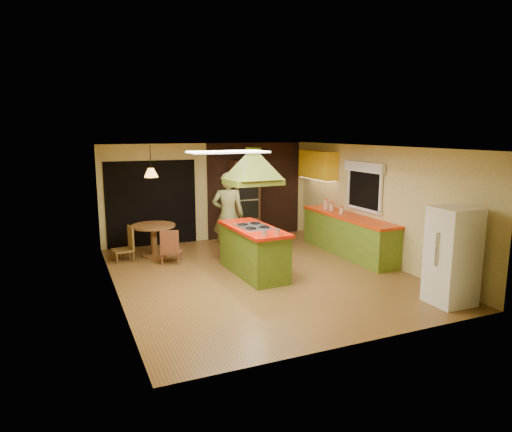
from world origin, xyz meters
name	(u,v)px	position (x,y,z in m)	size (l,w,h in m)	color
ground	(261,274)	(0.00, 0.00, 0.00)	(6.50, 6.50, 0.00)	brown
room_walls	(261,213)	(0.00, 0.00, 1.25)	(5.50, 6.50, 6.50)	beige
ceiling_plane	(261,147)	(0.00, 0.00, 2.50)	(6.50, 6.50, 0.00)	silver
brick_panel	(255,190)	(1.25, 3.23, 1.25)	(2.64, 0.03, 2.50)	#381E14
nook_opening	(152,204)	(-1.50, 3.23, 1.05)	(2.20, 0.03, 2.10)	black
right_counter	(348,235)	(2.45, 0.60, 0.46)	(0.62, 3.05, 0.92)	olive
upper_cabinets	(318,165)	(2.57, 2.20, 1.95)	(0.34, 1.40, 0.70)	yellow
window_right	(364,178)	(2.70, 0.40, 1.77)	(0.12, 1.35, 1.06)	black
fluor_panel	(228,152)	(-1.10, -1.20, 2.48)	(1.20, 0.60, 0.03)	white
kitchen_island	(253,250)	(-0.12, 0.10, 0.48)	(0.83, 1.94, 0.97)	#526E1B
range_hood	(253,160)	(-0.12, 0.10, 2.25)	(1.05, 0.78, 0.79)	#556519
man	(228,216)	(-0.17, 1.40, 0.96)	(0.70, 0.46, 1.93)	brown
refrigerator	(452,256)	(2.24, -2.63, 0.80)	(0.66, 0.63, 1.61)	white
wall_oven	(244,200)	(0.84, 2.95, 1.03)	(0.70, 0.63, 2.05)	#482A17
dining_table	(154,234)	(-1.68, 2.19, 0.51)	(0.97, 0.97, 0.73)	brown
chair_left	(123,244)	(-2.38, 2.09, 0.38)	(0.41, 0.41, 0.76)	brown
chair_near	(171,245)	(-1.43, 1.54, 0.38)	(0.41, 0.41, 0.75)	brown
pendant_lamp	(151,173)	(-1.68, 2.19, 1.90)	(0.31, 0.31, 0.20)	#FF9E3F
canister_large	(326,205)	(2.40, 1.47, 1.03)	(0.15, 0.15, 0.21)	beige
canister_medium	(332,207)	(2.40, 1.23, 1.01)	(0.13, 0.13, 0.19)	beige
canister_small	(342,211)	(2.40, 0.79, 0.99)	(0.11, 0.11, 0.14)	beige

